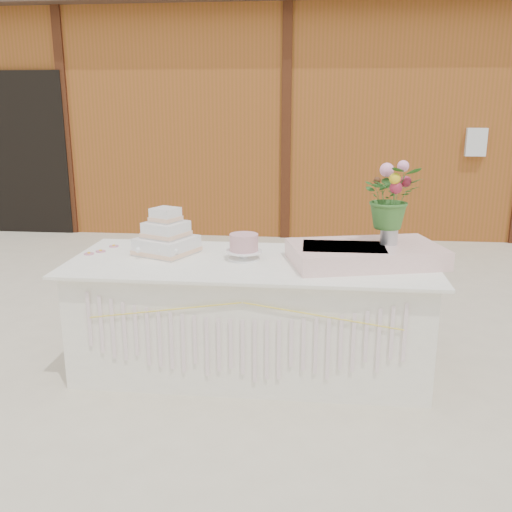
{
  "coord_description": "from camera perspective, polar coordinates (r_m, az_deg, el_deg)",
  "views": [
    {
      "loc": [
        0.42,
        -3.6,
        1.77
      ],
      "look_at": [
        0.0,
        0.3,
        0.72
      ],
      "focal_mm": 40.0,
      "sensor_mm": 36.0,
      "label": 1
    }
  ],
  "objects": [
    {
      "name": "barn",
      "position": [
        9.61,
        3.68,
        14.41
      ],
      "size": [
        12.6,
        4.6,
        3.3
      ],
      "color": "brown",
      "rests_on": "ground"
    },
    {
      "name": "bouquet",
      "position": [
        3.73,
        13.43,
        6.52
      ],
      "size": [
        0.39,
        0.35,
        0.41
      ],
      "primitive_type": "imported",
      "rotation": [
        0.0,
        0.0,
        0.08
      ],
      "color": "#3A702D",
      "rests_on": "flower_vase"
    },
    {
      "name": "satin_runner",
      "position": [
        3.76,
        10.85,
        0.2
      ],
      "size": [
        1.06,
        0.77,
        0.12
      ],
      "primitive_type": "cube",
      "rotation": [
        0.0,
        0.0,
        0.25
      ],
      "color": "#FFD6CD",
      "rests_on": "cake_table"
    },
    {
      "name": "loose_flowers",
      "position": [
        4.14,
        -14.98,
        0.62
      ],
      "size": [
        0.16,
        0.34,
        0.02
      ],
      "primitive_type": null,
      "rotation": [
        0.0,
        0.0,
        0.08
      ],
      "color": "#CA7B93",
      "rests_on": "cake_table"
    },
    {
      "name": "ground",
      "position": [
        4.04,
        -0.46,
        -11.04
      ],
      "size": [
        80.0,
        80.0,
        0.0
      ],
      "primitive_type": "plane",
      "color": "beige",
      "rests_on": "ground"
    },
    {
      "name": "pink_cake_stand",
      "position": [
        3.76,
        -1.22,
        1.07
      ],
      "size": [
        0.24,
        0.24,
        0.17
      ],
      "color": "white",
      "rests_on": "cake_table"
    },
    {
      "name": "cake_table",
      "position": [
        3.88,
        -0.48,
        -5.92
      ],
      "size": [
        2.4,
        1.0,
        0.77
      ],
      "color": "white",
      "rests_on": "ground"
    },
    {
      "name": "wedding_cake",
      "position": [
        3.96,
        -8.95,
        1.76
      ],
      "size": [
        0.47,
        0.47,
        0.32
      ],
      "rotation": [
        0.0,
        0.0,
        -0.42
      ],
      "color": "white",
      "rests_on": "cake_table"
    },
    {
      "name": "flower_vase",
      "position": [
        3.78,
        13.17,
        2.31
      ],
      "size": [
        0.11,
        0.11,
        0.15
      ],
      "primitive_type": "cylinder",
      "color": "silver",
      "rests_on": "satin_runner"
    }
  ]
}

